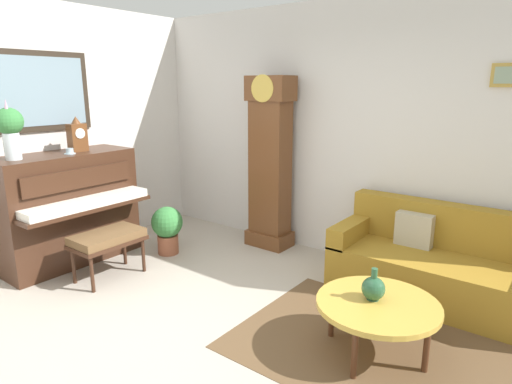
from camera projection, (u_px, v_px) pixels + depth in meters
name	position (u px, v px, depth m)	size (l,w,h in m)	color
ground_plane	(188.00, 352.00, 3.30)	(6.40, 6.00, 0.10)	#B2A899
wall_left	(7.00, 135.00, 4.49)	(0.13, 4.90, 2.80)	silver
wall_back	(342.00, 133.00, 4.80)	(5.30, 0.13, 2.80)	silver
area_rug	(378.00, 350.00, 3.24)	(2.10, 1.50, 0.01)	brown
piano	(68.00, 208.00, 4.75)	(0.87, 1.44, 1.21)	#3D2316
piano_bench	(108.00, 240.00, 4.37)	(0.42, 0.70, 0.48)	#3D2316
grandfather_clock	(270.00, 168.00, 5.14)	(0.52, 0.34, 2.03)	brown
couch	(441.00, 266.00, 3.96)	(1.90, 0.80, 0.84)	olive
coffee_table	(378.00, 306.00, 3.12)	(0.88, 0.88, 0.41)	gold
mantel_clock	(77.00, 136.00, 4.71)	(0.13, 0.18, 0.38)	brown
flower_vase	(10.00, 127.00, 4.15)	(0.26, 0.26, 0.58)	silver
teacup	(70.00, 152.00, 4.57)	(0.12, 0.12, 0.06)	#ADC6D6
green_jug	(373.00, 288.00, 3.13)	(0.17, 0.17, 0.24)	#234C33
potted_plant	(167.00, 227.00, 5.03)	(0.36, 0.36, 0.56)	#935138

